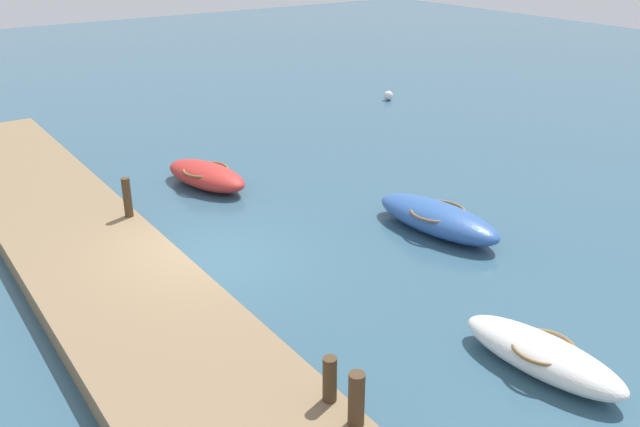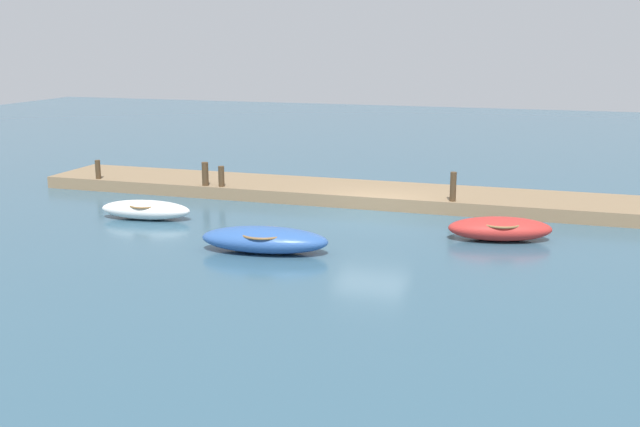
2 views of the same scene
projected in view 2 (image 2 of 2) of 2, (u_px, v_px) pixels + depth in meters
The scene contains 9 objects.
ground_plane at pixel (372, 215), 26.27m from camera, with size 84.00×84.00×0.00m, color #33566B.
dock_platform at pixel (387, 195), 28.38m from camera, with size 27.20×3.25×0.46m, color #846B4C.
rowboat_red at pixel (500, 228), 22.96m from camera, with size 3.28×1.96×0.70m.
rowboat_blue at pixel (265, 239), 21.66m from camera, with size 3.79×1.78×0.73m.
dinghy_white at pixel (146, 210), 25.62m from camera, with size 3.20×1.40×0.64m.
mooring_post_west at pixel (453, 187), 26.17m from camera, with size 0.21×0.21×1.01m, color #47331E.
mooring_post_mid_west at pixel (221, 176), 28.76m from camera, with size 0.22×0.22×0.77m, color #47331E.
mooring_post_mid_east at pixel (205, 174), 28.94m from camera, with size 0.25×0.25×0.89m, color #47331E.
mooring_post_east at pixel (98, 169), 30.35m from camera, with size 0.20×0.20×0.74m, color #47331E.
Camera 2 is at (-6.11, 24.91, 5.96)m, focal length 43.20 mm.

